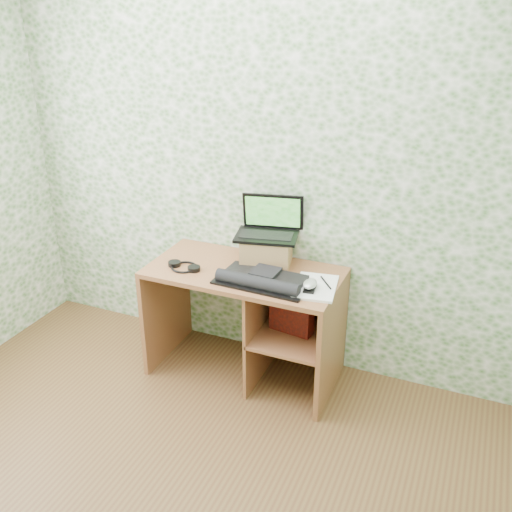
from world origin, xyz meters
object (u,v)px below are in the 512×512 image
at_px(desk, 257,309).
at_px(laptop, 269,226).
at_px(riser, 267,251).
at_px(notepad, 316,287).
at_px(keyboard, 262,279).

bearing_deg(desk, laptop, 85.30).
height_order(riser, notepad, riser).
distance_m(desk, keyboard, 0.34).
bearing_deg(riser, notepad, -26.87).
bearing_deg(notepad, riser, 144.44).
xyz_separation_m(desk, laptop, (0.01, 0.16, 0.51)).
xyz_separation_m(desk, riser, (0.01, 0.12, 0.36)).
relative_size(riser, notepad, 0.91).
distance_m(desk, riser, 0.38).
relative_size(riser, keyboard, 0.53).
bearing_deg(desk, riser, 83.64).
height_order(desk, notepad, notepad).
bearing_deg(laptop, notepad, -43.98).
bearing_deg(keyboard, riser, 108.15).
distance_m(riser, notepad, 0.44).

